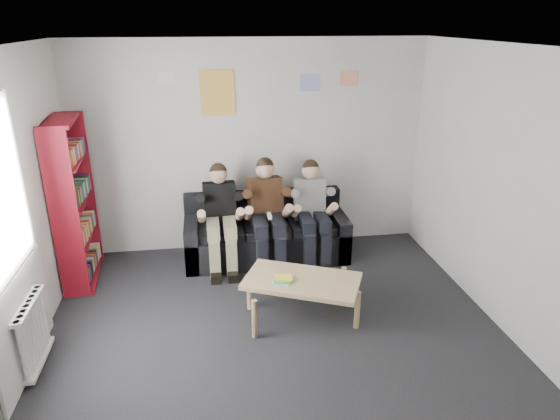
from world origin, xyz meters
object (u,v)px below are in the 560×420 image
(coffee_table, at_px, (302,284))
(person_right, at_px, (312,213))
(bookshelf, at_px, (74,203))
(person_left, at_px, (221,218))
(person_middle, at_px, (267,214))
(sofa, at_px, (266,235))

(coffee_table, bearing_deg, person_right, 73.54)
(bookshelf, relative_size, person_left, 1.50)
(person_middle, distance_m, person_right, 0.57)
(person_left, distance_m, person_right, 1.14)
(sofa, height_order, coffee_table, sofa)
(sofa, bearing_deg, person_right, -18.65)
(coffee_table, xyz_separation_m, person_left, (-0.75, 1.32, 0.23))
(sofa, bearing_deg, person_left, -161.34)
(person_left, bearing_deg, coffee_table, -63.06)
(person_right, bearing_deg, bookshelf, -171.08)
(person_right, bearing_deg, person_middle, -172.89)
(bookshelf, bearing_deg, person_middle, -2.81)
(sofa, height_order, person_left, person_left)
(bookshelf, xyz_separation_m, person_right, (2.78, 0.10, -0.33))
(bookshelf, height_order, person_left, bookshelf)
(person_left, distance_m, person_middle, 0.57)
(sofa, height_order, person_middle, person_middle)
(bookshelf, bearing_deg, person_right, -3.28)
(coffee_table, xyz_separation_m, person_right, (0.39, 1.32, 0.23))
(bookshelf, relative_size, coffee_table, 1.69)
(person_middle, xyz_separation_m, person_right, (0.57, 0.00, -0.02))
(bookshelf, distance_m, person_left, 1.67)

